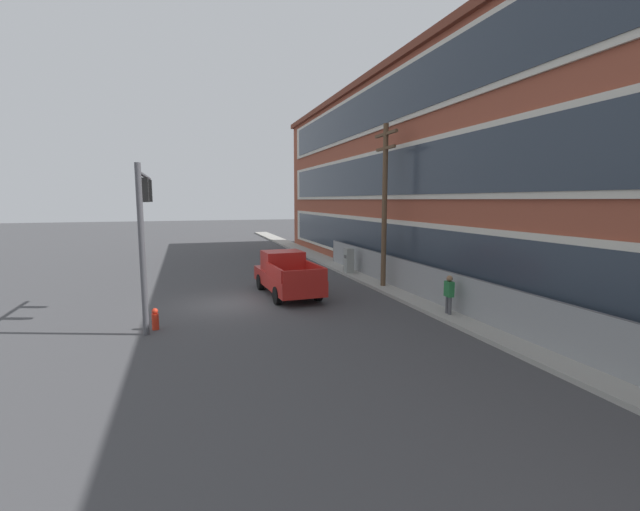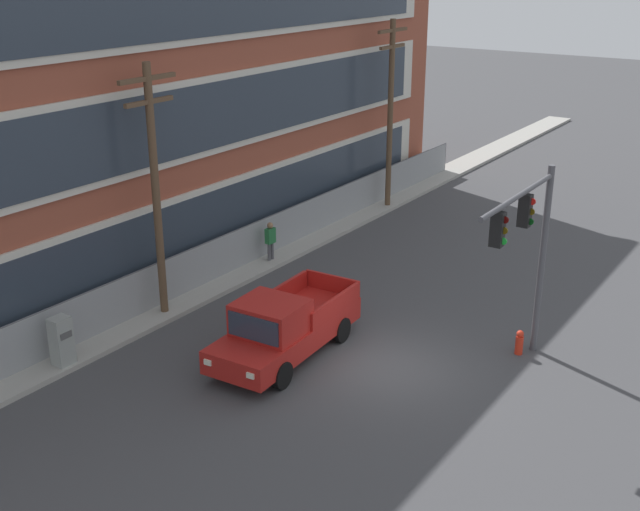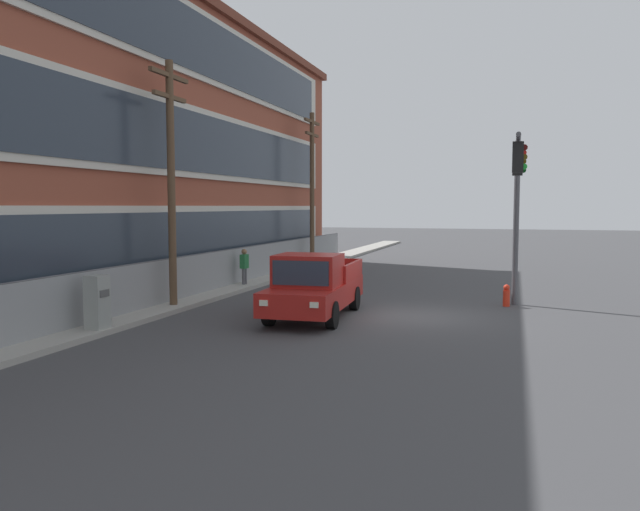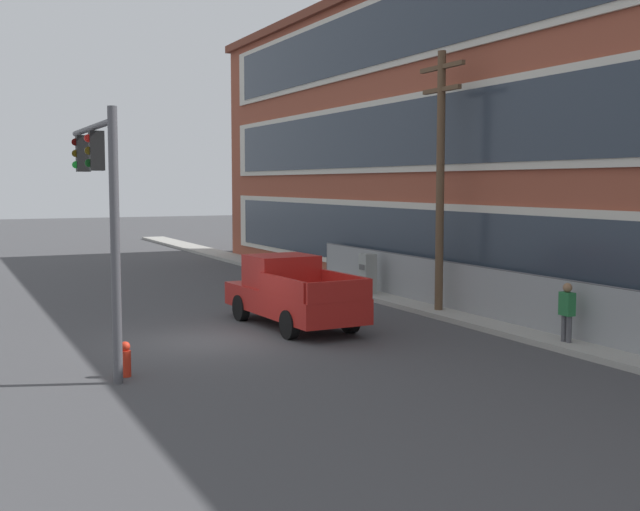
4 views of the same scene
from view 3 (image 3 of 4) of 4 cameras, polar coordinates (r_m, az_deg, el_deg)
ground_plane at (r=20.25m, az=8.67°, el=-5.53°), size 160.00×160.00×0.00m
sidewalk_building_side at (r=23.01m, az=-12.42°, el=-4.18°), size 80.00×1.63×0.16m
brick_mill_building at (r=24.57m, az=-27.21°, el=9.93°), size 44.05×10.42×12.06m
chain_link_fence at (r=27.92m, az=-7.27°, el=-0.96°), size 31.58×0.06×1.70m
traffic_signal_mast at (r=21.80m, az=17.58°, el=5.87°), size 5.00×0.43×5.82m
pickup_truck_red at (r=19.62m, az=-0.58°, el=-2.95°), size 5.75×2.39×2.06m
utility_pole_near_corner at (r=21.77m, az=-13.46°, el=7.29°), size 2.31×0.26×8.37m
utility_pole_midblock at (r=35.27m, az=-0.73°, el=6.65°), size 2.44×0.26×8.72m
electrical_cabinet at (r=18.21m, az=-19.69°, el=-4.26°), size 0.57×0.49×1.64m
pedestrian_near_cabinet at (r=27.04m, az=-6.94°, el=-0.90°), size 0.41×0.27×1.69m
fire_hydrant at (r=22.92m, az=16.68°, el=-3.53°), size 0.24×0.24×0.78m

